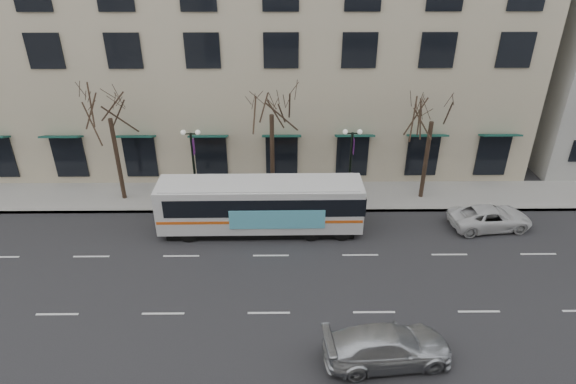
{
  "coord_description": "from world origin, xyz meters",
  "views": [
    {
      "loc": [
        0.75,
        -19.61,
        15.87
      ],
      "look_at": [
        0.96,
        2.36,
        4.0
      ],
      "focal_mm": 30.0,
      "sensor_mm": 36.0,
      "label": 1
    }
  ],
  "objects_px": {
    "tree_far_right": "(434,107)",
    "lamp_post_left": "(194,163)",
    "lamp_post_right": "(351,163)",
    "city_bus": "(262,205)",
    "white_pickup": "(490,217)",
    "tree_far_mid": "(271,100)",
    "tree_far_left": "(107,104)",
    "silver_car": "(388,346)"
  },
  "relations": [
    {
      "from": "city_bus",
      "to": "white_pickup",
      "type": "height_order",
      "value": "city_bus"
    },
    {
      "from": "tree_far_left",
      "to": "lamp_post_left",
      "type": "relative_size",
      "value": 1.6
    },
    {
      "from": "tree_far_mid",
      "to": "tree_far_right",
      "type": "distance_m",
      "value": 10.01
    },
    {
      "from": "tree_far_mid",
      "to": "lamp_post_right",
      "type": "height_order",
      "value": "tree_far_mid"
    },
    {
      "from": "tree_far_left",
      "to": "lamp_post_left",
      "type": "height_order",
      "value": "tree_far_left"
    },
    {
      "from": "tree_far_right",
      "to": "lamp_post_left",
      "type": "height_order",
      "value": "tree_far_right"
    },
    {
      "from": "lamp_post_left",
      "to": "city_bus",
      "type": "height_order",
      "value": "lamp_post_left"
    },
    {
      "from": "lamp_post_right",
      "to": "city_bus",
      "type": "bearing_deg",
      "value": -149.57
    },
    {
      "from": "tree_far_right",
      "to": "tree_far_mid",
      "type": "bearing_deg",
      "value": 180.0
    },
    {
      "from": "tree_far_mid",
      "to": "lamp_post_right",
      "type": "distance_m",
      "value": 6.41
    },
    {
      "from": "lamp_post_left",
      "to": "city_bus",
      "type": "distance_m",
      "value": 5.63
    },
    {
      "from": "tree_far_right",
      "to": "lamp_post_left",
      "type": "distance_m",
      "value": 15.4
    },
    {
      "from": "tree_far_right",
      "to": "white_pickup",
      "type": "bearing_deg",
      "value": -48.36
    },
    {
      "from": "lamp_post_right",
      "to": "silver_car",
      "type": "distance_m",
      "value": 13.54
    },
    {
      "from": "tree_far_right",
      "to": "silver_car",
      "type": "bearing_deg",
      "value": -109.59
    },
    {
      "from": "tree_far_mid",
      "to": "city_bus",
      "type": "relative_size",
      "value": 0.71
    },
    {
      "from": "silver_car",
      "to": "tree_far_right",
      "type": "bearing_deg",
      "value": -25.88
    },
    {
      "from": "tree_far_right",
      "to": "silver_car",
      "type": "xyz_separation_m",
      "value": [
        -4.97,
        -13.97,
        -5.64
      ]
    },
    {
      "from": "lamp_post_left",
      "to": "lamp_post_right",
      "type": "relative_size",
      "value": 1.0
    },
    {
      "from": "lamp_post_right",
      "to": "city_bus",
      "type": "height_order",
      "value": "lamp_post_right"
    },
    {
      "from": "tree_far_mid",
      "to": "lamp_post_right",
      "type": "bearing_deg",
      "value": -6.83
    },
    {
      "from": "city_bus",
      "to": "silver_car",
      "type": "relative_size",
      "value": 2.22
    },
    {
      "from": "lamp_post_right",
      "to": "white_pickup",
      "type": "distance_m",
      "value": 9.07
    },
    {
      "from": "tree_far_mid",
      "to": "white_pickup",
      "type": "bearing_deg",
      "value": -15.41
    },
    {
      "from": "tree_far_left",
      "to": "white_pickup",
      "type": "xyz_separation_m",
      "value": [
        23.25,
        -3.65,
        -6.02
      ]
    },
    {
      "from": "tree_far_right",
      "to": "lamp_post_left",
      "type": "relative_size",
      "value": 1.55
    },
    {
      "from": "tree_far_left",
      "to": "tree_far_right",
      "type": "bearing_deg",
      "value": 0.0
    },
    {
      "from": "white_pickup",
      "to": "lamp_post_right",
      "type": "bearing_deg",
      "value": 63.15
    },
    {
      "from": "lamp_post_left",
      "to": "tree_far_mid",
      "type": "bearing_deg",
      "value": 6.85
    },
    {
      "from": "tree_far_mid",
      "to": "silver_car",
      "type": "relative_size",
      "value": 1.59
    },
    {
      "from": "silver_car",
      "to": "white_pickup",
      "type": "distance_m",
      "value": 13.19
    },
    {
      "from": "tree_far_mid",
      "to": "white_pickup",
      "type": "relative_size",
      "value": 1.74
    },
    {
      "from": "lamp_post_left",
      "to": "silver_car",
      "type": "height_order",
      "value": "lamp_post_left"
    },
    {
      "from": "lamp_post_left",
      "to": "white_pickup",
      "type": "bearing_deg",
      "value": -9.5
    },
    {
      "from": "city_bus",
      "to": "white_pickup",
      "type": "distance_m",
      "value": 13.85
    },
    {
      "from": "lamp_post_right",
      "to": "tree_far_right",
      "type": "bearing_deg",
      "value": 6.85
    },
    {
      "from": "tree_far_left",
      "to": "lamp_post_right",
      "type": "relative_size",
      "value": 1.6
    },
    {
      "from": "tree_far_right",
      "to": "silver_car",
      "type": "distance_m",
      "value": 15.87
    },
    {
      "from": "lamp_post_left",
      "to": "white_pickup",
      "type": "height_order",
      "value": "lamp_post_left"
    },
    {
      "from": "lamp_post_left",
      "to": "silver_car",
      "type": "bearing_deg",
      "value": -53.15
    },
    {
      "from": "tree_far_left",
      "to": "tree_far_right",
      "type": "height_order",
      "value": "tree_far_left"
    },
    {
      "from": "tree_far_mid",
      "to": "tree_far_right",
      "type": "bearing_deg",
      "value": -0.0
    }
  ]
}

